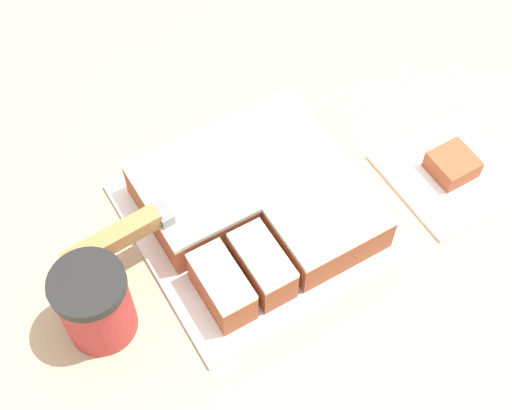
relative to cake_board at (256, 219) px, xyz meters
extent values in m
plane|color=#7F705B|center=(0.05, 0.04, -0.89)|extent=(8.00, 8.00, 0.00)
cube|color=tan|center=(0.05, 0.04, -0.44)|extent=(1.40, 1.10, 0.88)
cube|color=white|center=(0.00, 0.00, 0.00)|extent=(0.29, 0.29, 0.01)
cube|color=#994C2D|center=(0.00, 0.05, 0.03)|extent=(0.24, 0.14, 0.05)
cube|color=white|center=(0.00, 0.05, 0.05)|extent=(0.24, 0.14, 0.01)
cube|color=#994C2D|center=(0.06, -0.07, 0.03)|extent=(0.13, 0.10, 0.05)
cube|color=white|center=(0.06, -0.07, 0.05)|extent=(0.13, 0.10, 0.01)
cube|color=#994C2D|center=(-0.09, -0.08, 0.03)|extent=(0.04, 0.09, 0.05)
cube|color=white|center=(-0.09, -0.08, 0.05)|extent=(0.04, 0.09, 0.01)
cube|color=#994C2D|center=(-0.04, -0.08, 0.03)|extent=(0.04, 0.09, 0.05)
cube|color=white|center=(-0.04, -0.08, 0.05)|extent=(0.04, 0.09, 0.01)
cube|color=silver|center=(0.00, 0.03, 0.06)|extent=(0.23, 0.04, 0.00)
cube|color=slate|center=(-0.11, 0.02, 0.07)|extent=(0.02, 0.03, 0.02)
cube|color=olive|center=(-0.17, 0.02, 0.07)|extent=(0.12, 0.03, 0.02)
cylinder|color=#B23333|center=(-0.22, -0.03, 0.04)|extent=(0.08, 0.08, 0.09)
cylinder|color=black|center=(-0.22, -0.03, 0.10)|extent=(0.08, 0.08, 0.01)
cube|color=white|center=(0.25, -0.07, 0.00)|extent=(0.16, 0.16, 0.01)
cube|color=#994C2D|center=(0.25, -0.07, 0.02)|extent=(0.05, 0.05, 0.03)
camera|label=1|loc=(-0.25, -0.42, 0.75)|focal=50.00mm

